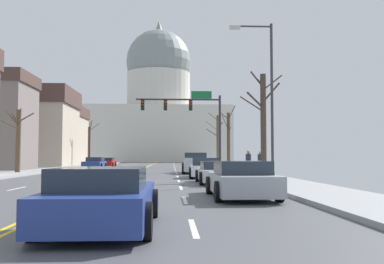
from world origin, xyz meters
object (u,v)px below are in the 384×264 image
at_px(pedestrian_00, 248,162).
at_px(pedestrian_01, 260,162).
at_px(pickup_truck_near_00, 196,164).
at_px(sedan_oncoming_00, 95,163).
at_px(bicycle_parked, 270,174).
at_px(signal_gantry, 190,113).
at_px(street_lamp_right, 266,87).
at_px(sedan_near_03, 241,180).
at_px(sedan_oncoming_01, 107,162).
at_px(sedan_near_01, 205,169).
at_px(sedan_near_04, 103,199).
at_px(sedan_near_02, 216,173).

xyz_separation_m(pedestrian_00, pedestrian_01, (1.04, 1.41, -0.00)).
height_order(pickup_truck_near_00, sedan_oncoming_00, pickup_truck_near_00).
xyz_separation_m(pickup_truck_near_00, bicycle_parked, (2.89, -13.81, -0.26)).
height_order(signal_gantry, pedestrian_01, signal_gantry).
relative_size(street_lamp_right, pedestrian_01, 5.07).
relative_size(pickup_truck_near_00, pedestrian_01, 3.45).
distance_m(sedan_near_03, sedan_oncoming_00, 33.60).
distance_m(sedan_oncoming_01, pedestrian_01, 30.89).
relative_size(sedan_near_01, sedan_oncoming_00, 0.96).
bearing_deg(pedestrian_01, pickup_truck_near_00, 119.04).
distance_m(signal_gantry, sedan_near_04, 31.73).
bearing_deg(sedan_near_04, pedestrian_00, 71.27).
bearing_deg(signal_gantry, pedestrian_01, -71.00).
xyz_separation_m(street_lamp_right, pedestrian_01, (0.98, 6.36, -3.87)).
height_order(street_lamp_right, sedan_near_01, street_lamp_right).
bearing_deg(pickup_truck_near_00, signal_gantry, 92.37).
height_order(sedan_near_01, sedan_oncoming_01, sedan_near_01).
bearing_deg(sedan_near_01, sedan_oncoming_01, 110.48).
distance_m(sedan_near_02, bicycle_parked, 2.68).
xyz_separation_m(sedan_near_02, sedan_oncoming_01, (-10.54, 33.60, 0.02)).
xyz_separation_m(sedan_near_04, pedestrian_01, (7.16, 19.44, 0.46)).
xyz_separation_m(sedan_near_01, sedan_near_04, (-3.50, -19.07, -0.03)).
relative_size(sedan_near_01, sedan_oncoming_01, 0.95).
distance_m(pedestrian_01, bicycle_parked, 6.97).
bearing_deg(sedan_near_01, sedan_near_02, -88.69).
bearing_deg(pedestrian_00, sedan_near_02, -117.95).
height_order(pickup_truck_near_00, sedan_near_01, pickup_truck_near_00).
bearing_deg(signal_gantry, sedan_oncoming_01, 122.49).
bearing_deg(sedan_near_01, pedestrian_01, 5.89).
bearing_deg(pedestrian_01, street_lamp_right, -98.80).
relative_size(street_lamp_right, sedan_near_04, 1.85).
distance_m(pickup_truck_near_00, bicycle_parked, 14.11).
bearing_deg(sedan_near_04, sedan_near_02, 74.79).
xyz_separation_m(sedan_near_01, pedestrian_01, (3.66, 0.38, 0.43)).
distance_m(sedan_near_04, sedan_oncoming_01, 47.45).
distance_m(sedan_near_01, bicycle_parked, 7.04).
distance_m(sedan_near_04, pedestrian_00, 19.05).
xyz_separation_m(pickup_truck_near_00, pedestrian_01, (3.85, -6.93, 0.28)).
relative_size(sedan_oncoming_01, pedestrian_01, 2.92).
bearing_deg(bicycle_parked, pedestrian_00, 90.82).
xyz_separation_m(pickup_truck_near_00, sedan_oncoming_01, (-10.22, 20.56, -0.18)).
xyz_separation_m(street_lamp_right, sedan_oncoming_01, (-13.08, 33.86, -4.32)).
distance_m(signal_gantry, sedan_oncoming_01, 19.27).
relative_size(street_lamp_right, sedan_near_02, 1.74).
xyz_separation_m(sedan_near_03, sedan_near_04, (-3.66, -5.88, -0.03)).
bearing_deg(bicycle_parked, sedan_near_02, 163.12).
xyz_separation_m(sedan_oncoming_00, pedestrian_01, (13.97, -18.36, 0.43)).
distance_m(sedan_near_03, sedan_near_04, 6.92).
bearing_deg(pickup_truck_near_00, sedan_near_02, -88.59).
height_order(sedan_near_02, sedan_near_03, sedan_near_03).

